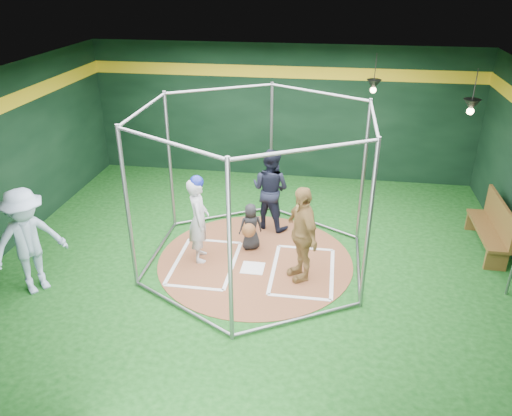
% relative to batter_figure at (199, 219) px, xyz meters
% --- Properties ---
extents(room_shell, '(10.10, 9.10, 3.53)m').
position_rel_batter_figure_xyz_m(room_shell, '(1.08, 0.10, 0.87)').
color(room_shell, '#0E3D0F').
rests_on(room_shell, ground).
extents(clay_disc, '(3.80, 3.80, 0.01)m').
position_rel_batter_figure_xyz_m(clay_disc, '(1.08, 0.09, -0.88)').
color(clay_disc, brown).
rests_on(clay_disc, ground).
extents(home_plate, '(0.43, 0.43, 0.01)m').
position_rel_batter_figure_xyz_m(home_plate, '(1.08, -0.21, -0.87)').
color(home_plate, white).
rests_on(home_plate, clay_disc).
extents(batter_box_left, '(1.17, 1.77, 0.01)m').
position_rel_batter_figure_xyz_m(batter_box_left, '(0.13, -0.16, -0.87)').
color(batter_box_left, white).
rests_on(batter_box_left, clay_disc).
extents(batter_box_right, '(1.17, 1.77, 0.01)m').
position_rel_batter_figure_xyz_m(batter_box_right, '(2.03, -0.16, -0.87)').
color(batter_box_right, white).
rests_on(batter_box_right, clay_disc).
extents(batting_cage, '(4.05, 4.67, 3.00)m').
position_rel_batter_figure_xyz_m(batting_cage, '(1.08, 0.09, 0.61)').
color(batting_cage, gray).
rests_on(batting_cage, ground).
extents(pendant_lamp_near, '(0.34, 0.34, 0.90)m').
position_rel_batter_figure_xyz_m(pendant_lamp_near, '(3.28, 3.69, 1.85)').
color(pendant_lamp_near, black).
rests_on(pendant_lamp_near, room_shell).
extents(pendant_lamp_far, '(0.34, 0.34, 0.90)m').
position_rel_batter_figure_xyz_m(pendant_lamp_far, '(5.08, 2.09, 1.85)').
color(pendant_lamp_far, black).
rests_on(pendant_lamp_far, room_shell).
extents(batter_figure, '(0.54, 0.69, 1.75)m').
position_rel_batter_figure_xyz_m(batter_figure, '(0.00, 0.00, 0.00)').
color(batter_figure, silver).
rests_on(batter_figure, clay_disc).
extents(visitor_leopard, '(0.90, 1.14, 1.81)m').
position_rel_batter_figure_xyz_m(visitor_leopard, '(1.98, -0.34, 0.03)').
color(visitor_leopard, tan).
rests_on(visitor_leopard, clay_disc).
extents(catcher_figure, '(0.56, 0.63, 0.98)m').
position_rel_batter_figure_xyz_m(catcher_figure, '(0.92, 0.51, -0.38)').
color(catcher_figure, black).
rests_on(catcher_figure, clay_disc).
extents(umpire, '(1.06, 0.96, 1.79)m').
position_rel_batter_figure_xyz_m(umpire, '(1.18, 1.53, 0.02)').
color(umpire, black).
rests_on(umpire, clay_disc).
extents(bystander_blue, '(1.34, 1.44, 1.95)m').
position_rel_batter_figure_xyz_m(bystander_blue, '(-2.61, -1.45, 0.09)').
color(bystander_blue, '#9FB7D2').
rests_on(bystander_blue, ground).
extents(dugout_bench, '(0.42, 1.81, 1.06)m').
position_rel_batter_figure_xyz_m(dugout_bench, '(5.71, 1.28, -0.35)').
color(dugout_bench, brown).
rests_on(dugout_bench, ground).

